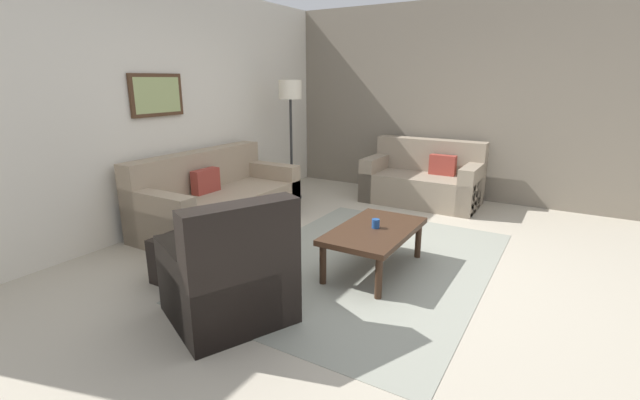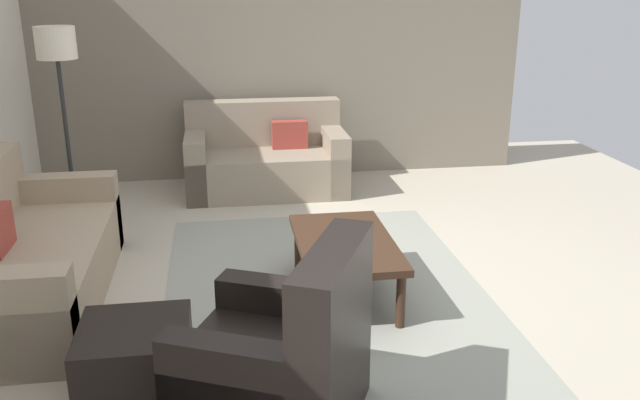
% 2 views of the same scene
% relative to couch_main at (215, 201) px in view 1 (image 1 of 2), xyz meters
% --- Properties ---
extents(ground_plane, '(8.00, 8.00, 0.00)m').
position_rel_couch_main_xyz_m(ground_plane, '(-0.14, -2.08, -0.30)').
color(ground_plane, '#B2A893').
extents(rear_partition, '(6.00, 0.12, 2.80)m').
position_rel_couch_main_xyz_m(rear_partition, '(-0.14, 0.52, 1.10)').
color(rear_partition, silver).
rests_on(rear_partition, ground_plane).
extents(stone_feature_panel, '(0.12, 5.20, 2.80)m').
position_rel_couch_main_xyz_m(stone_feature_panel, '(2.86, -2.08, 1.10)').
color(stone_feature_panel, slate).
rests_on(stone_feature_panel, ground_plane).
extents(area_rug, '(3.10, 2.20, 0.01)m').
position_rel_couch_main_xyz_m(area_rug, '(-0.14, -2.08, -0.29)').
color(area_rug, gray).
rests_on(area_rug, ground_plane).
extents(couch_main, '(2.04, 0.95, 0.88)m').
position_rel_couch_main_xyz_m(couch_main, '(0.00, 0.00, 0.00)').
color(couch_main, gray).
rests_on(couch_main, ground_plane).
extents(couch_loveseat, '(0.87, 1.58, 0.88)m').
position_rel_couch_main_xyz_m(couch_loveseat, '(2.31, -1.85, 0.00)').
color(couch_loveseat, gray).
rests_on(couch_loveseat, ground_plane).
extents(armchair_leather, '(1.06, 1.06, 0.95)m').
position_rel_couch_main_xyz_m(armchair_leather, '(-1.56, -1.67, 0.01)').
color(armchair_leather, black).
rests_on(armchair_leather, ground_plane).
extents(ottoman, '(0.56, 0.56, 0.40)m').
position_rel_couch_main_xyz_m(ottoman, '(-1.21, -0.92, -0.10)').
color(ottoman, black).
rests_on(ottoman, ground_plane).
extents(coffee_table, '(1.10, 0.64, 0.41)m').
position_rel_couch_main_xyz_m(coffee_table, '(-0.22, -2.20, 0.06)').
color(coffee_table, '#382316').
rests_on(coffee_table, ground_plane).
extents(cup, '(0.07, 0.07, 0.08)m').
position_rel_couch_main_xyz_m(cup, '(-0.21, -2.21, 0.16)').
color(cup, '#1E478C').
rests_on(cup, coffee_table).
extents(lamp_standing, '(0.32, 0.32, 1.71)m').
position_rel_couch_main_xyz_m(lamp_standing, '(1.46, -0.13, 1.11)').
color(lamp_standing, black).
rests_on(lamp_standing, ground_plane).
extents(framed_artwork, '(0.69, 0.04, 0.47)m').
position_rel_couch_main_xyz_m(framed_artwork, '(-0.35, 0.43, 1.25)').
color(framed_artwork, '#472D1C').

